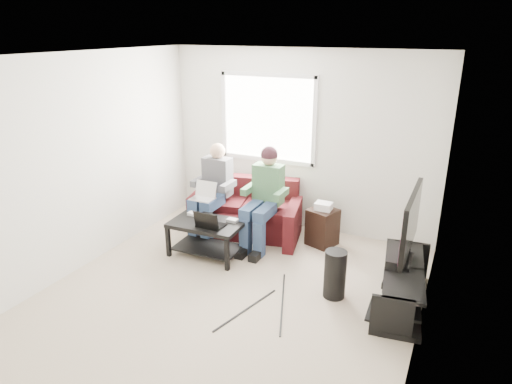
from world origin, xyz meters
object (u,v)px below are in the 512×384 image
at_px(subwoofer, 335,274).
at_px(end_table, 322,226).
at_px(sofa, 246,213).
at_px(tv, 410,224).
at_px(coffee_table, 207,231).
at_px(tv_stand, 402,287).

relative_size(subwoofer, end_table, 0.90).
relative_size(sofa, tv, 1.64).
height_order(tv, subwoofer, tv).
height_order(tv, end_table, tv).
bearing_deg(coffee_table, end_table, 36.51).
bearing_deg(sofa, end_table, 3.24).
height_order(tv_stand, subwoofer, subwoofer).
bearing_deg(end_table, tv, -37.17).
bearing_deg(end_table, sofa, -176.76).
height_order(tv_stand, tv, tv).
height_order(sofa, subwoofer, sofa).
distance_m(subwoofer, end_table, 1.31).
distance_m(sofa, end_table, 1.14).
relative_size(sofa, subwoofer, 3.26).
bearing_deg(subwoofer, end_table, 113.56).
relative_size(coffee_table, tv_stand, 0.68).
distance_m(sofa, subwoofer, 2.01).
distance_m(tv_stand, subwoofer, 0.73).
bearing_deg(subwoofer, tv_stand, 13.90).
bearing_deg(tv, sofa, 159.98).
height_order(sofa, tv_stand, sofa).
bearing_deg(tv_stand, coffee_table, 178.18).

